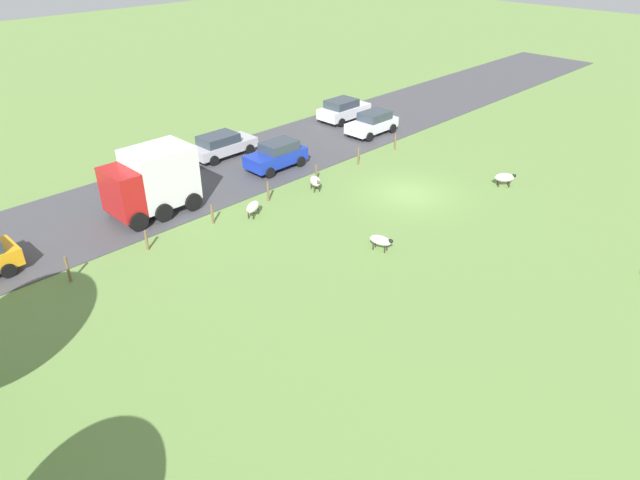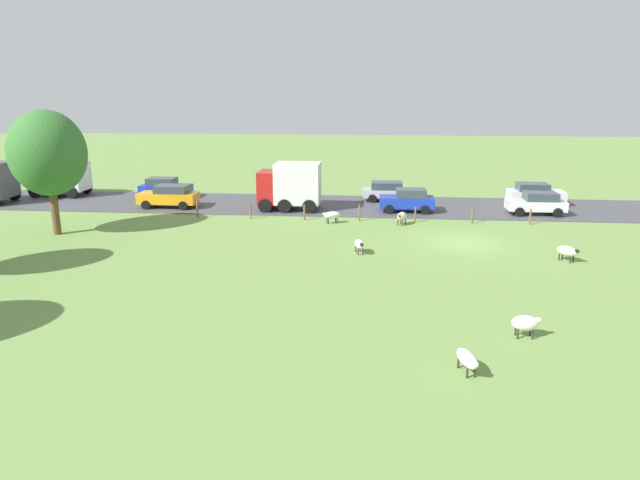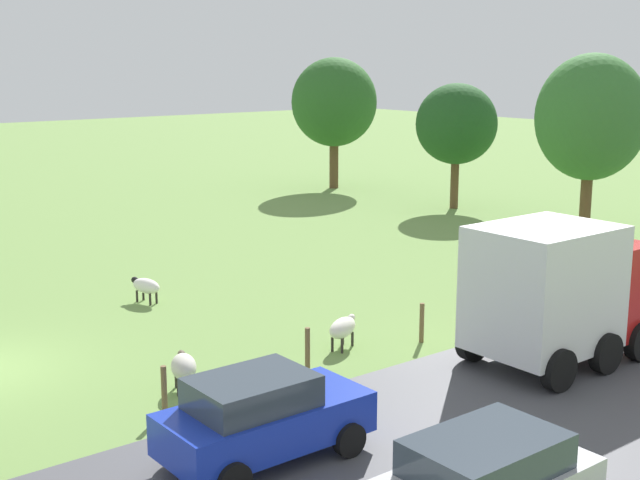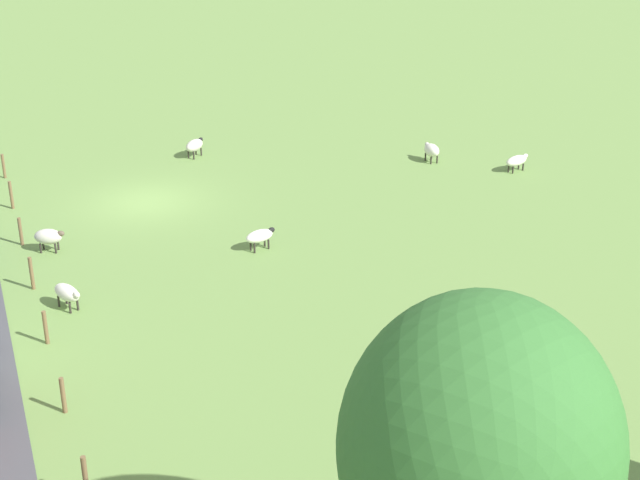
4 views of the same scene
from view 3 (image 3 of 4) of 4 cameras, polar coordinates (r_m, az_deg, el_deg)
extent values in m
ellipsoid|color=white|center=(26.17, -11.48, -3.01)|extent=(1.14, 0.70, 0.45)
ellipsoid|color=black|center=(26.52, -12.21, -2.62)|extent=(0.30, 0.24, 0.20)
cylinder|color=#2D2823|center=(26.40, -12.07, -3.68)|extent=(0.07, 0.07, 0.35)
cylinder|color=#2D2823|center=(26.55, -11.67, -3.57)|extent=(0.07, 0.07, 0.35)
cylinder|color=#2D2823|center=(25.97, -11.23, -3.91)|extent=(0.07, 0.07, 0.35)
cylinder|color=#2D2823|center=(26.13, -10.82, -3.79)|extent=(0.07, 0.07, 0.35)
ellipsoid|color=silver|center=(21.64, 1.51, -5.86)|extent=(0.92, 1.23, 0.49)
ellipsoid|color=silver|center=(22.07, 2.10, -5.20)|extent=(0.27, 0.31, 0.20)
cylinder|color=#2D2823|center=(22.08, 1.53, -6.50)|extent=(0.07, 0.07, 0.37)
cylinder|color=#2D2823|center=(21.97, 2.17, -6.59)|extent=(0.07, 0.07, 0.37)
cylinder|color=#2D2823|center=(21.55, 0.82, -6.96)|extent=(0.07, 0.07, 0.37)
cylinder|color=#2D2823|center=(21.44, 1.48, -7.07)|extent=(0.07, 0.07, 0.37)
ellipsoid|color=beige|center=(19.20, -9.06, -8.33)|extent=(1.10, 0.89, 0.55)
ellipsoid|color=brown|center=(19.59, -9.20, -7.54)|extent=(0.31, 0.27, 0.20)
cylinder|color=#2D2823|center=(19.57, -9.54, -9.15)|extent=(0.07, 0.07, 0.36)
cylinder|color=#2D2823|center=(19.59, -8.65, -9.09)|extent=(0.07, 0.07, 0.36)
cylinder|color=#2D2823|center=(19.08, -9.40, -9.71)|extent=(0.07, 0.07, 0.36)
cylinder|color=#2D2823|center=(19.10, -8.49, -9.65)|extent=(0.07, 0.07, 0.36)
cylinder|color=brown|center=(48.50, 0.93, 5.22)|extent=(0.50, 0.50, 2.98)
ellipsoid|color=#285B23|center=(48.22, 0.95, 9.16)|extent=(4.75, 4.75, 4.91)
cylinder|color=brown|center=(36.32, 17.25, 2.45)|extent=(0.46, 0.46, 3.03)
ellipsoid|color=#336B2D|center=(35.95, 17.59, 7.80)|extent=(4.39, 4.39, 5.02)
cylinder|color=brown|center=(42.36, 8.94, 3.88)|extent=(0.40, 0.40, 2.66)
ellipsoid|color=#1E4C1E|center=(42.07, 9.06, 7.64)|extent=(3.91, 3.91, 3.88)
cylinder|color=brown|center=(18.12, -10.33, -9.79)|extent=(0.12, 0.12, 1.03)
cylinder|color=brown|center=(19.96, -0.84, -7.39)|extent=(0.12, 0.12, 1.12)
cylinder|color=brown|center=(22.29, 6.78, -5.49)|extent=(0.12, 0.12, 1.04)
cylinder|color=brown|center=(24.95, 12.84, -3.84)|extent=(0.12, 0.12, 1.01)
cylinder|color=brown|center=(27.83, 17.68, -2.26)|extent=(0.12, 0.12, 1.22)
cube|color=#B21919|center=(22.39, 18.04, -2.81)|extent=(2.46, 1.20, 2.30)
cube|color=silver|center=(20.57, 14.65, -3.05)|extent=(2.46, 3.20, 2.89)
cylinder|color=black|center=(23.37, 15.36, -4.97)|extent=(0.30, 0.96, 0.96)
cylinder|color=black|center=(22.08, 20.51, -6.31)|extent=(0.30, 0.96, 0.96)
cylinder|color=black|center=(22.30, 13.19, -5.67)|extent=(0.30, 0.96, 0.96)
cylinder|color=black|center=(20.94, 18.48, -7.14)|extent=(0.30, 0.96, 0.96)
cylinder|color=black|center=(21.01, 10.16, -6.64)|extent=(0.30, 0.96, 0.96)
cylinder|color=black|center=(19.56, 15.59, -8.32)|extent=(0.30, 0.96, 0.96)
cube|color=#1933B2|center=(15.79, -3.63, -12.02)|extent=(1.71, 3.84, 0.76)
cube|color=#333D47|center=(15.38, -4.56, -10.04)|extent=(1.51, 2.11, 0.56)
cylinder|color=black|center=(17.24, -1.77, -11.24)|extent=(0.22, 0.64, 0.64)
cylinder|color=black|center=(16.01, 1.96, -13.14)|extent=(0.22, 0.64, 0.64)
cylinder|color=black|center=(16.02, -9.18, -13.28)|extent=(0.22, 0.64, 0.64)
cube|color=#333D47|center=(13.69, 10.99, -13.81)|extent=(1.60, 2.39, 0.56)
cylinder|color=black|center=(15.35, 10.97, -14.53)|extent=(0.22, 0.64, 0.64)
camera|label=1|loc=(47.46, 0.50, 19.63)|focal=31.91mm
camera|label=2|loc=(52.56, -27.13, 12.07)|focal=31.28mm
camera|label=4|loc=(42.37, 34.40, 18.70)|focal=52.27mm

